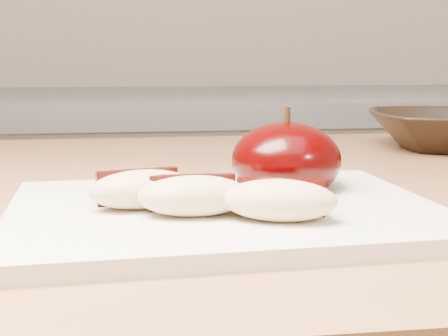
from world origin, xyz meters
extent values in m
cube|color=silver|center=(0.00, 1.20, 0.45)|extent=(2.40, 0.60, 0.90)
cube|color=slate|center=(0.00, 1.20, 0.92)|extent=(2.40, 0.62, 0.04)
cube|color=#9F6845|center=(0.00, 0.50, 0.88)|extent=(1.64, 0.64, 0.04)
cube|color=silver|center=(0.08, 0.36, 0.91)|extent=(0.30, 0.23, 0.01)
ellipsoid|color=black|center=(0.14, 0.41, 0.93)|extent=(0.11, 0.11, 0.06)
cylinder|color=black|center=(0.14, 0.41, 0.97)|extent=(0.01, 0.01, 0.01)
ellipsoid|color=#D4B786|center=(0.03, 0.36, 0.92)|extent=(0.08, 0.05, 0.03)
cube|color=black|center=(0.03, 0.37, 0.92)|extent=(0.06, 0.02, 0.02)
ellipsoid|color=#D4B786|center=(0.06, 0.33, 0.92)|extent=(0.07, 0.04, 0.03)
cube|color=black|center=(0.06, 0.35, 0.92)|extent=(0.06, 0.01, 0.02)
ellipsoid|color=#D4B786|center=(0.11, 0.31, 0.92)|extent=(0.08, 0.05, 0.03)
cube|color=black|center=(0.12, 0.33, 0.92)|extent=(0.05, 0.02, 0.02)
camera|label=1|loc=(0.03, -0.05, 1.01)|focal=50.00mm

